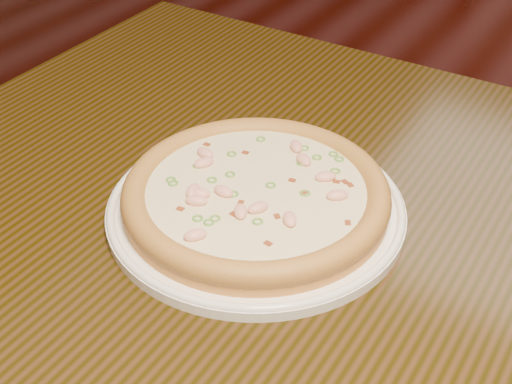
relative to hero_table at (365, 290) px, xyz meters
The scene contains 4 objects.
ground 0.94m from the hero_table, 101.52° to the left, with size 9.00×9.00×0.00m, color black.
hero_table is the anchor object (origin of this frame).
plate 0.17m from the hero_table, 157.38° to the right, with size 0.33×0.33×0.02m.
pizza 0.18m from the hero_table, 157.37° to the right, with size 0.30×0.30×0.03m.
Camera 1 is at (0.35, -1.25, 1.24)m, focal length 50.00 mm.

